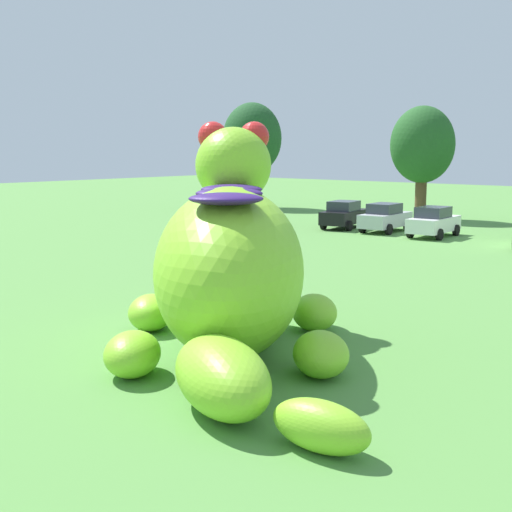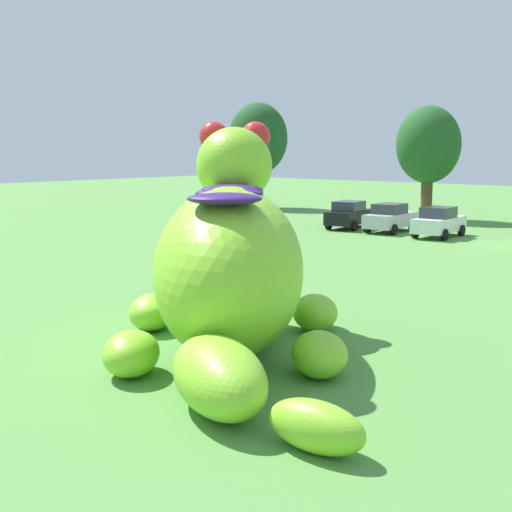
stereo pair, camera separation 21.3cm
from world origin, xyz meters
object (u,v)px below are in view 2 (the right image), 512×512
(giant_inflatable_creature, at_px, (230,267))
(car_silver, at_px, (390,218))
(car_black, at_px, (349,215))
(car_white, at_px, (439,222))

(giant_inflatable_creature, height_order, car_silver, giant_inflatable_creature)
(car_silver, bearing_deg, giant_inflatable_creature, -68.08)
(car_black, bearing_deg, car_silver, -0.59)
(giant_inflatable_creature, distance_m, car_silver, 26.52)
(car_black, height_order, car_silver, same)
(car_black, relative_size, car_silver, 1.03)
(car_black, distance_m, car_silver, 2.93)
(giant_inflatable_creature, bearing_deg, car_white, 105.13)
(car_black, xyz_separation_m, car_white, (6.27, -0.39, 0.00))
(car_silver, height_order, car_white, same)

